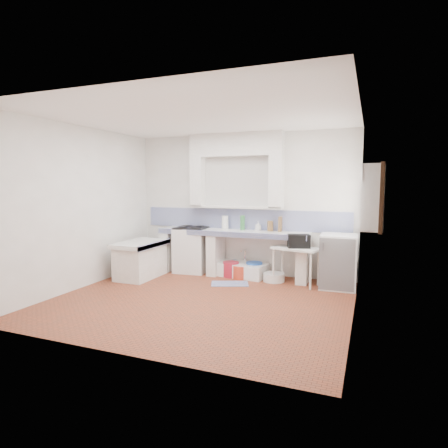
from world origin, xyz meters
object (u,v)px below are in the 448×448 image
(side_table, at_px, (296,266))
(fridge, at_px, (338,261))
(sink, at_px, (242,270))
(stove, at_px, (192,250))

(side_table, xyz_separation_m, fridge, (0.73, 0.05, 0.13))
(fridge, bearing_deg, side_table, -178.49)
(sink, distance_m, side_table, 1.14)
(side_table, relative_size, fridge, 0.86)
(stove, bearing_deg, sink, -5.35)
(sink, height_order, fridge, fridge)
(stove, height_order, side_table, stove)
(side_table, distance_m, fridge, 0.74)
(stove, bearing_deg, fridge, -8.68)
(stove, xyz_separation_m, sink, (1.10, 0.00, -0.33))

